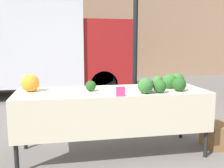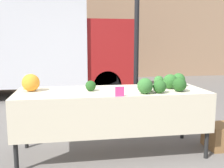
{
  "view_description": "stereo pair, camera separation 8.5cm",
  "coord_description": "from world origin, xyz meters",
  "px_view_note": "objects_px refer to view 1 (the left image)",
  "views": [
    {
      "loc": [
        -0.61,
        -3.17,
        1.41
      ],
      "look_at": [
        0.0,
        0.0,
        0.9
      ],
      "focal_mm": 42.0,
      "sensor_mm": 36.0,
      "label": 1
    },
    {
      "loc": [
        -0.52,
        -3.19,
        1.41
      ],
      "look_at": [
        0.0,
        0.0,
        0.9
      ],
      "focal_mm": 42.0,
      "sensor_mm": 36.0,
      "label": 2
    }
  ],
  "objects_px": {
    "orange_cauliflower": "(30,83)",
    "produce_crate": "(219,135)",
    "price_sign": "(121,92)",
    "parked_truck": "(33,44)"
  },
  "relations": [
    {
      "from": "parked_truck",
      "to": "orange_cauliflower",
      "type": "height_order",
      "value": "parked_truck"
    },
    {
      "from": "price_sign",
      "to": "produce_crate",
      "type": "relative_size",
      "value": 0.29
    },
    {
      "from": "parked_truck",
      "to": "price_sign",
      "type": "xyz_separation_m",
      "value": [
        1.38,
        -4.53,
        -0.52
      ]
    },
    {
      "from": "orange_cauliflower",
      "to": "parked_truck",
      "type": "bearing_deg",
      "value": 95.12
    },
    {
      "from": "parked_truck",
      "to": "price_sign",
      "type": "height_order",
      "value": "parked_truck"
    },
    {
      "from": "parked_truck",
      "to": "price_sign",
      "type": "relative_size",
      "value": 42.77
    },
    {
      "from": "orange_cauliflower",
      "to": "price_sign",
      "type": "distance_m",
      "value": 1.13
    },
    {
      "from": "orange_cauliflower",
      "to": "produce_crate",
      "type": "distance_m",
      "value": 2.6
    },
    {
      "from": "price_sign",
      "to": "produce_crate",
      "type": "bearing_deg",
      "value": 12.55
    },
    {
      "from": "orange_cauliflower",
      "to": "produce_crate",
      "type": "relative_size",
      "value": 0.56
    }
  ]
}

